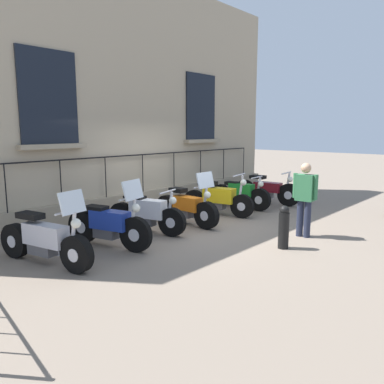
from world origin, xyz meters
TOP-DOWN VIEW (x-y plane):
  - ground_plane at (0.00, 0.00)m, footprint 60.00×60.00m
  - building_facade at (-2.36, 0.00)m, footprint 0.82×11.12m
  - motorcycle_silver at (-0.26, -3.61)m, footprint 2.10×0.73m
  - motorcycle_blue at (-0.25, -2.33)m, footprint 1.90×0.77m
  - motorcycle_white at (-0.52, -1.15)m, footprint 1.89×0.79m
  - motorcycle_orange at (-0.36, -0.03)m, footprint 1.91×0.64m
  - motorcycle_yellow at (-0.43, 1.27)m, footprint 2.00×0.76m
  - motorcycle_green at (-0.49, 2.38)m, footprint 1.92×0.60m
  - motorcycle_maroon at (-0.29, 3.49)m, footprint 2.12×0.69m
  - bollard at (2.26, -0.14)m, footprint 0.20×0.20m
  - pedestrian_walking at (2.18, 0.86)m, footprint 0.53×0.25m

SIDE VIEW (x-z plane):
  - ground_plane at x=0.00m, z-range 0.00..0.00m
  - motorcycle_green at x=-0.49m, z-range -0.07..0.89m
  - motorcycle_orange at x=-0.36m, z-range -0.24..1.06m
  - bollard at x=2.26m, z-range 0.00..0.83m
  - motorcycle_silver at x=-0.26m, z-range -0.24..1.08m
  - motorcycle_maroon at x=-0.29m, z-range -0.08..0.92m
  - motorcycle_white at x=-0.52m, z-range -0.07..0.91m
  - motorcycle_yellow at x=-0.43m, z-range -0.12..1.00m
  - motorcycle_blue at x=-0.25m, z-range -0.23..1.12m
  - pedestrian_walking at x=2.18m, z-range 0.09..1.66m
  - building_facade at x=-2.36m, z-range -0.09..6.04m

